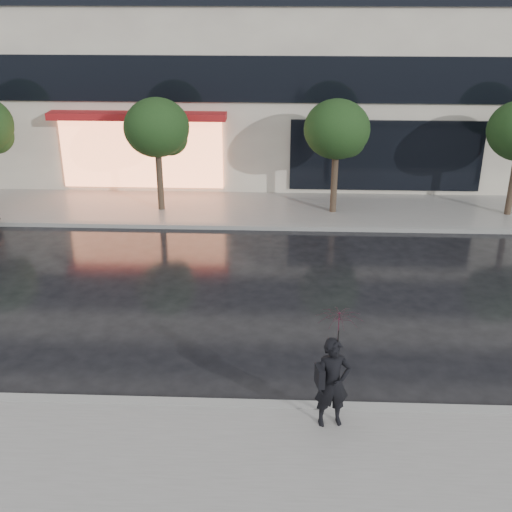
{
  "coord_description": "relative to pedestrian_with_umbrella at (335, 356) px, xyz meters",
  "views": [
    {
      "loc": [
        1.21,
        -11.13,
        7.74
      ],
      "look_at": [
        0.61,
        3.16,
        1.4
      ],
      "focal_mm": 45.0,
      "sensor_mm": 36.0,
      "label": 1
    }
  ],
  "objects": [
    {
      "name": "curb_near",
      "position": [
        -2.2,
        0.5,
        -1.49
      ],
      "size": [
        60.0,
        0.25,
        0.14
      ],
      "primitive_type": "cube",
      "color": "gray",
      "rests_on": "ground"
    },
    {
      "name": "sidewalk_near",
      "position": [
        -2.2,
        -1.75,
        -1.5
      ],
      "size": [
        60.0,
        4.5,
        0.12
      ],
      "primitive_type": "cube",
      "color": "slate",
      "rests_on": "ground"
    },
    {
      "name": "sidewalk_far",
      "position": [
        -2.2,
        11.75,
        -1.5
      ],
      "size": [
        60.0,
        3.5,
        0.12
      ],
      "primitive_type": "cube",
      "color": "slate",
      "rests_on": "ground"
    },
    {
      "name": "tree_mid_east",
      "position": [
        0.86,
        11.53,
        1.37
      ],
      "size": [
        2.2,
        2.2,
        3.99
      ],
      "color": "#33261C",
      "rests_on": "ground"
    },
    {
      "name": "tree_mid_west",
      "position": [
        -5.14,
        11.53,
        1.37
      ],
      "size": [
        2.2,
        2.2,
        3.99
      ],
      "color": "#33261C",
      "rests_on": "ground"
    },
    {
      "name": "curb_far",
      "position": [
        -2.2,
        10.0,
        -1.49
      ],
      "size": [
        60.0,
        0.25,
        0.14
      ],
      "primitive_type": "cube",
      "color": "gray",
      "rests_on": "ground"
    },
    {
      "name": "pedestrian_with_umbrella",
      "position": [
        0.0,
        0.0,
        0.0
      ],
      "size": [
        0.97,
        0.98,
        2.34
      ],
      "rotation": [
        0.0,
        0.0,
        0.21
      ],
      "color": "black",
      "rests_on": "sidewalk_near"
    },
    {
      "name": "ground",
      "position": [
        -2.2,
        1.5,
        -1.56
      ],
      "size": [
        120.0,
        120.0,
        0.0
      ],
      "primitive_type": "plane",
      "color": "black",
      "rests_on": "ground"
    }
  ]
}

